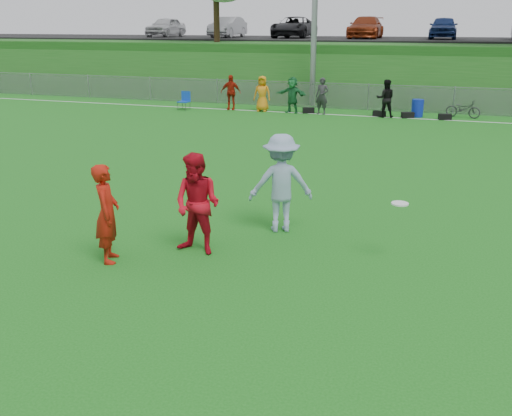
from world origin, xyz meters
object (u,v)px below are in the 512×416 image
at_px(player_red_left, 107,214).
at_px(player_blue, 281,183).
at_px(frisbee, 400,204).
at_px(recycling_bin, 417,108).
at_px(player_red_center, 197,204).
at_px(bicycle, 463,109).

height_order(player_red_left, player_blue, player_blue).
distance_m(frisbee, recycling_bin, 17.36).
bearing_deg(player_red_center, frisbee, 19.92).
bearing_deg(recycling_bin, frisbee, -87.82).
height_order(player_red_left, bicycle, player_red_left).
bearing_deg(bicycle, player_red_center, 179.92).
relative_size(player_red_left, recycling_bin, 2.26).
bearing_deg(recycling_bin, player_red_left, -102.62).
bearing_deg(recycling_bin, player_blue, -96.14).
bearing_deg(player_red_left, recycling_bin, -36.92).
bearing_deg(player_red_center, player_blue, 63.71).
relative_size(player_red_center, frisbee, 6.26).
bearing_deg(bicycle, frisbee, -169.62).
distance_m(player_red_center, frisbee, 3.63).
height_order(player_red_center, player_blue, player_blue).
xyz_separation_m(player_blue, bicycle, (3.75, 16.86, -0.61)).
bearing_deg(player_blue, recycling_bin, -118.81).
bearing_deg(player_blue, player_red_center, 33.40).
distance_m(player_red_center, player_blue, 2.00).
bearing_deg(frisbee, player_red_left, -161.65).
relative_size(player_blue, frisbee, 6.66).
height_order(player_blue, recycling_bin, player_blue).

